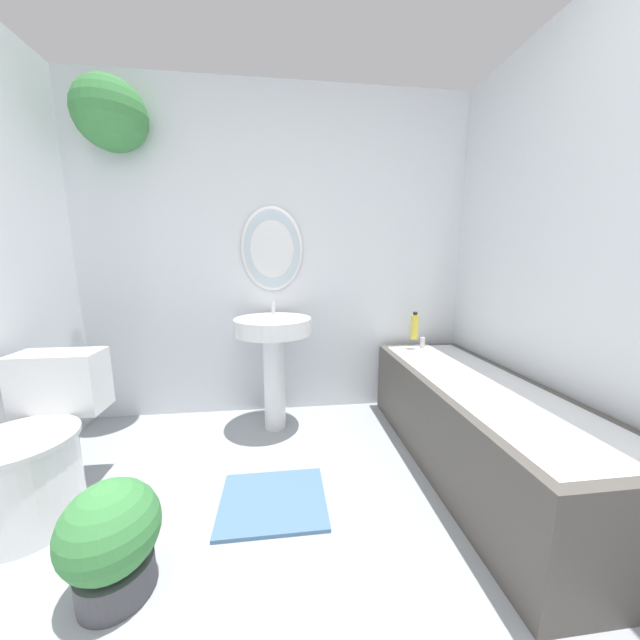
{
  "coord_description": "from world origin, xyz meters",
  "views": [
    {
      "loc": [
        0.01,
        -0.23,
        1.16
      ],
      "look_at": [
        0.2,
        1.38,
        0.87
      ],
      "focal_mm": 18.0,
      "sensor_mm": 36.0,
      "label": 1
    }
  ],
  "objects_px": {
    "toilet": "(35,453)",
    "bathtub": "(477,423)",
    "potted_plant": "(112,538)",
    "pedestal_sink": "(273,345)",
    "shampoo_bottle": "(415,327)"
  },
  "relations": [
    {
      "from": "bathtub",
      "to": "pedestal_sink",
      "type": "bearing_deg",
      "value": 152.5
    },
    {
      "from": "shampoo_bottle",
      "to": "potted_plant",
      "type": "bearing_deg",
      "value": -142.34
    },
    {
      "from": "toilet",
      "to": "potted_plant",
      "type": "bearing_deg",
      "value": -39.91
    },
    {
      "from": "toilet",
      "to": "potted_plant",
      "type": "relative_size",
      "value": 1.69
    },
    {
      "from": "pedestal_sink",
      "to": "potted_plant",
      "type": "xyz_separation_m",
      "value": [
        -0.54,
        -1.12,
        -0.38
      ]
    },
    {
      "from": "pedestal_sink",
      "to": "bathtub",
      "type": "height_order",
      "value": "pedestal_sink"
    },
    {
      "from": "toilet",
      "to": "bathtub",
      "type": "bearing_deg",
      "value": 1.81
    },
    {
      "from": "bathtub",
      "to": "shampoo_bottle",
      "type": "height_order",
      "value": "shampoo_bottle"
    },
    {
      "from": "pedestal_sink",
      "to": "shampoo_bottle",
      "type": "relative_size",
      "value": 4.3
    },
    {
      "from": "bathtub",
      "to": "shampoo_bottle",
      "type": "relative_size",
      "value": 8.13
    },
    {
      "from": "toilet",
      "to": "potted_plant",
      "type": "distance_m",
      "value": 0.71
    },
    {
      "from": "toilet",
      "to": "bathtub",
      "type": "xyz_separation_m",
      "value": [
        2.22,
        0.07,
        -0.03
      ]
    },
    {
      "from": "bathtub",
      "to": "potted_plant",
      "type": "relative_size",
      "value": 4.0
    },
    {
      "from": "pedestal_sink",
      "to": "bathtub",
      "type": "relative_size",
      "value": 0.53
    },
    {
      "from": "toilet",
      "to": "potted_plant",
      "type": "height_order",
      "value": "toilet"
    }
  ]
}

